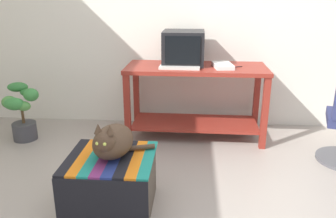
{
  "coord_description": "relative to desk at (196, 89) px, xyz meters",
  "views": [
    {
      "loc": [
        0.14,
        -1.88,
        1.47
      ],
      "look_at": [
        -0.07,
        0.85,
        0.55
      ],
      "focal_mm": 36.81,
      "sensor_mm": 36.0,
      "label": 1
    }
  ],
  "objects": [
    {
      "name": "back_wall",
      "position": [
        -0.16,
        0.45,
        0.78
      ],
      "size": [
        8.0,
        0.1,
        2.6
      ],
      "primitive_type": "cube",
      "color": "silver",
      "rests_on": "ground_plane"
    },
    {
      "name": "desk",
      "position": [
        0.0,
        0.0,
        0.0
      ],
      "size": [
        1.44,
        0.62,
        0.77
      ],
      "rotation": [
        0.0,
        0.0,
        -0.01
      ],
      "color": "maroon",
      "rests_on": "ground_plane"
    },
    {
      "name": "tv_monitor",
      "position": [
        -0.14,
        0.09,
        0.41
      ],
      "size": [
        0.43,
        0.44,
        0.35
      ],
      "rotation": [
        0.0,
        0.0,
        -0.01
      ],
      "color": "black",
      "rests_on": "desk"
    },
    {
      "name": "keyboard",
      "position": [
        -0.17,
        -0.13,
        0.26
      ],
      "size": [
        0.4,
        0.16,
        0.02
      ],
      "primitive_type": "cube",
      "rotation": [
        0.0,
        0.0,
        -0.03
      ],
      "color": "beige",
      "rests_on": "desk"
    },
    {
      "name": "book",
      "position": [
        0.26,
        -0.05,
        0.27
      ],
      "size": [
        0.21,
        0.32,
        0.04
      ],
      "primitive_type": "cube",
      "rotation": [
        0.0,
        0.0,
        0.13
      ],
      "color": "white",
      "rests_on": "desk"
    },
    {
      "name": "ottoman_with_blanket",
      "position": [
        -0.59,
        -1.38,
        -0.32
      ],
      "size": [
        0.6,
        0.58,
        0.4
      ],
      "color": "#4C4238",
      "rests_on": "ground_plane"
    },
    {
      "name": "cat",
      "position": [
        -0.57,
        -1.37,
        -0.0
      ],
      "size": [
        0.43,
        0.42,
        0.29
      ],
      "rotation": [
        0.0,
        0.0,
        -0.14
      ],
      "color": "#473323",
      "rests_on": "ottoman_with_blanket"
    },
    {
      "name": "potted_plant",
      "position": [
        -1.79,
        -0.24,
        -0.21
      ],
      "size": [
        0.39,
        0.33,
        0.59
      ],
      "color": "#3D3D42",
      "rests_on": "ground_plane"
    },
    {
      "name": "pen",
      "position": [
        0.4,
        -0.03,
        0.25
      ],
      "size": [
        0.13,
        0.07,
        0.01
      ],
      "primitive_type": "cylinder",
      "rotation": [
        0.0,
        1.57,
        0.47
      ],
      "color": "black",
      "rests_on": "desk"
    }
  ]
}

